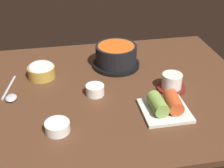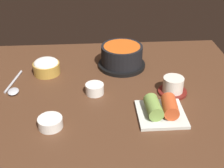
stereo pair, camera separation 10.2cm
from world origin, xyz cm
name	(u,v)px [view 2 (the right image)]	position (x,y,z in cm)	size (l,w,h in cm)	color
dining_table	(106,91)	(0.00, 0.00, 1.00)	(100.00, 76.00, 2.00)	#4C2D1C
stone_pot	(122,56)	(6.90, 15.70, 6.25)	(17.78, 17.78, 8.44)	black
rice_bowl	(46,66)	(-20.88, 12.18, 4.92)	(9.61, 9.61, 5.83)	#B78C38
tea_cup_with_saucer	(173,86)	(21.84, -4.03, 4.64)	(9.54, 9.54, 5.66)	maroon
banchan_cup_center	(95,89)	(-3.73, -2.54, 3.81)	(6.05, 6.05, 3.37)	white
kimchi_plate	(161,109)	(15.54, -16.01, 4.18)	(13.97, 13.97, 5.38)	silver
side_bowl_near	(50,122)	(-16.49, -19.15, 3.60)	(6.94, 6.94, 2.97)	white
spoon	(13,88)	(-30.89, 1.49, 2.62)	(5.01, 16.71, 1.35)	#B7B7BC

